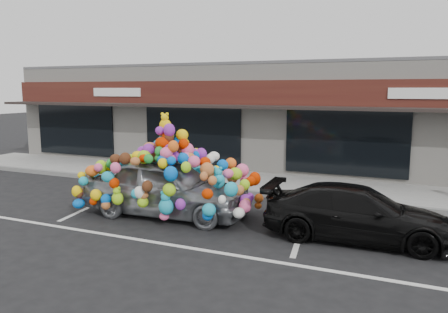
% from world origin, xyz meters
% --- Properties ---
extents(ground, '(90.00, 90.00, 0.00)m').
position_xyz_m(ground, '(0.00, 0.00, 0.00)').
color(ground, black).
rests_on(ground, ground).
extents(shop_building, '(24.00, 7.20, 4.31)m').
position_xyz_m(shop_building, '(0.00, 8.44, 2.16)').
color(shop_building, silver).
rests_on(shop_building, ground).
extents(sidewalk, '(26.00, 3.00, 0.15)m').
position_xyz_m(sidewalk, '(0.00, 4.00, 0.07)').
color(sidewalk, gray).
rests_on(sidewalk, ground).
extents(kerb, '(26.00, 0.18, 0.16)m').
position_xyz_m(kerb, '(0.00, 2.50, 0.07)').
color(kerb, slate).
rests_on(kerb, ground).
extents(parking_stripe_left, '(0.73, 4.37, 0.01)m').
position_xyz_m(parking_stripe_left, '(-3.20, 0.20, 0.00)').
color(parking_stripe_left, silver).
rests_on(parking_stripe_left, ground).
extents(parking_stripe_mid, '(0.73, 4.37, 0.01)m').
position_xyz_m(parking_stripe_mid, '(2.80, 0.20, 0.00)').
color(parking_stripe_mid, silver).
rests_on(parking_stripe_mid, ground).
extents(lane_line, '(14.00, 0.12, 0.01)m').
position_xyz_m(lane_line, '(2.00, -2.30, 0.00)').
color(lane_line, silver).
rests_on(lane_line, ground).
extents(toy_car, '(3.19, 4.79, 2.74)m').
position_xyz_m(toy_car, '(-0.69, -0.39, 0.93)').
color(toy_car, gray).
rests_on(toy_car, ground).
extents(black_sedan, '(1.80, 4.15, 1.19)m').
position_xyz_m(black_sedan, '(4.12, -0.35, 0.59)').
color(black_sedan, black).
rests_on(black_sedan, ground).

